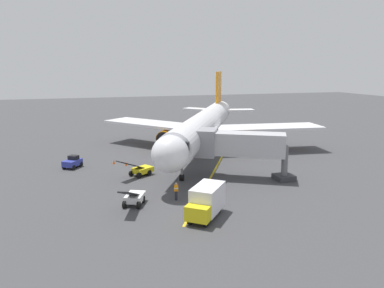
% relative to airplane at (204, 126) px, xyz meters
% --- Properties ---
extents(ground_plane, '(220.00, 220.00, 0.00)m').
position_rel_airplane_xyz_m(ground_plane, '(-0.93, 0.83, -4.00)').
color(ground_plane, '#424244').
extents(apron_lead_in_line, '(19.76, 35.01, 0.01)m').
position_rel_airplane_xyz_m(apron_lead_in_line, '(0.14, 6.25, -4.00)').
color(apron_lead_in_line, yellow).
rests_on(apron_lead_in_line, ground).
extents(airplane, '(31.02, 36.79, 11.50)m').
position_rel_airplane_xyz_m(airplane, '(0.00, 0.00, 0.00)').
color(airplane, white).
rests_on(airplane, ground).
extents(jet_bridge, '(10.85, 7.61, 5.40)m').
position_rel_airplane_xyz_m(jet_bridge, '(0.83, 12.47, -0.24)').
color(jet_bridge, '#B7B7BC').
rests_on(jet_bridge, ground).
extents(ground_crew_marshaller, '(0.45, 0.34, 1.71)m').
position_rel_airplane_xyz_m(ground_crew_marshaller, '(8.91, 17.74, -3.12)').
color(ground_crew_marshaller, '#23232D').
rests_on(ground_crew_marshaller, ground).
extents(belt_loader_near_nose, '(3.00, 4.66, 2.32)m').
position_rel_airplane_xyz_m(belt_loader_near_nose, '(12.87, 17.81, -3.29)').
color(belt_loader_near_nose, white).
rests_on(belt_loader_near_nose, ground).
extents(box_truck_portside, '(4.43, 4.79, 2.62)m').
position_rel_airplane_xyz_m(box_truck_portside, '(7.62, 22.40, -2.62)').
color(box_truck_portside, yellow).
rests_on(box_truck_portside, ground).
extents(belt_loader_starboard_side, '(4.50, 3.48, 2.32)m').
position_rel_airplane_xyz_m(belt_loader_starboard_side, '(10.71, 8.74, -3.29)').
color(belt_loader_starboard_side, yellow).
rests_on(belt_loader_starboard_side, ground).
extents(tug_rear_apron, '(2.55, 2.74, 1.50)m').
position_rel_airplane_xyz_m(tug_rear_apron, '(18.19, 2.80, -3.30)').
color(tug_rear_apron, '#2D3899').
rests_on(tug_rear_apron, ground).
extents(safety_cone_nose_left, '(0.32, 0.32, 0.55)m').
position_rel_airplane_xyz_m(safety_cone_nose_left, '(11.74, 3.76, -3.73)').
color(safety_cone_nose_left, '#F2590F').
rests_on(safety_cone_nose_left, ground).
extents(safety_cone_nose_right, '(0.32, 0.32, 0.55)m').
position_rel_airplane_xyz_m(safety_cone_nose_right, '(13.13, 2.43, -3.73)').
color(safety_cone_nose_right, '#F2590F').
rests_on(safety_cone_nose_right, ground).
extents(safety_cone_wing_port, '(0.32, 0.32, 0.55)m').
position_rel_airplane_xyz_m(safety_cone_wing_port, '(11.24, 7.22, -3.73)').
color(safety_cone_wing_port, '#F2590F').
rests_on(safety_cone_wing_port, ground).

